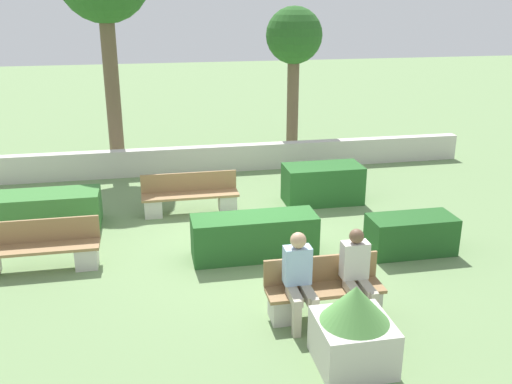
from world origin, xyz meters
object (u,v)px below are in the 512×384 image
(person_seated_man, at_px, (357,271))
(planter_corner_left, at_px, (354,327))
(bench_right_side, at_px, (37,252))
(bench_front, at_px, (324,294))
(person_seated_woman, at_px, (299,275))
(bench_left_side, at_px, (190,198))
(tree_center_left, at_px, (294,40))

(person_seated_man, distance_m, planter_corner_left, 1.17)
(bench_right_side, height_order, person_seated_man, person_seated_man)
(person_seated_man, bearing_deg, planter_corner_left, -112.13)
(bench_front, distance_m, bench_right_side, 4.83)
(bench_right_side, distance_m, person_seated_woman, 4.55)
(planter_corner_left, bearing_deg, person_seated_woman, 110.47)
(person_seated_man, xyz_separation_m, person_seated_woman, (-0.84, 0.00, 0.01))
(person_seated_woman, height_order, planter_corner_left, person_seated_woman)
(bench_left_side, xyz_separation_m, tree_center_left, (3.37, 4.49, 2.83))
(bench_front, bearing_deg, person_seated_woman, -162.12)
(bench_front, bearing_deg, tree_center_left, 78.38)
(planter_corner_left, relative_size, tree_center_left, 0.27)
(bench_left_side, distance_m, bench_right_side, 3.47)
(bench_right_side, bearing_deg, tree_center_left, 37.88)
(bench_right_side, relative_size, planter_corner_left, 1.88)
(bench_front, relative_size, person_seated_man, 1.30)
(person_seated_man, distance_m, person_seated_woman, 0.84)
(bench_right_side, relative_size, person_seated_woman, 1.56)
(tree_center_left, bearing_deg, person_seated_man, -98.86)
(person_seated_man, bearing_deg, bench_front, 162.07)
(person_seated_woman, distance_m, planter_corner_left, 1.16)
(person_seated_man, height_order, person_seated_woman, person_seated_woman)
(person_seated_woman, bearing_deg, person_seated_man, -0.19)
(bench_left_side, height_order, bench_right_side, same)
(bench_left_side, xyz_separation_m, bench_right_side, (-2.73, -2.15, 0.00))
(tree_center_left, bearing_deg, bench_front, -101.62)
(planter_corner_left, bearing_deg, bench_left_side, 105.14)
(bench_right_side, distance_m, tree_center_left, 9.45)
(bench_left_side, bearing_deg, bench_right_side, -150.96)
(bench_front, xyz_separation_m, tree_center_left, (1.83, 8.91, 2.84))
(bench_front, relative_size, planter_corner_left, 1.56)
(person_seated_man, distance_m, tree_center_left, 9.47)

